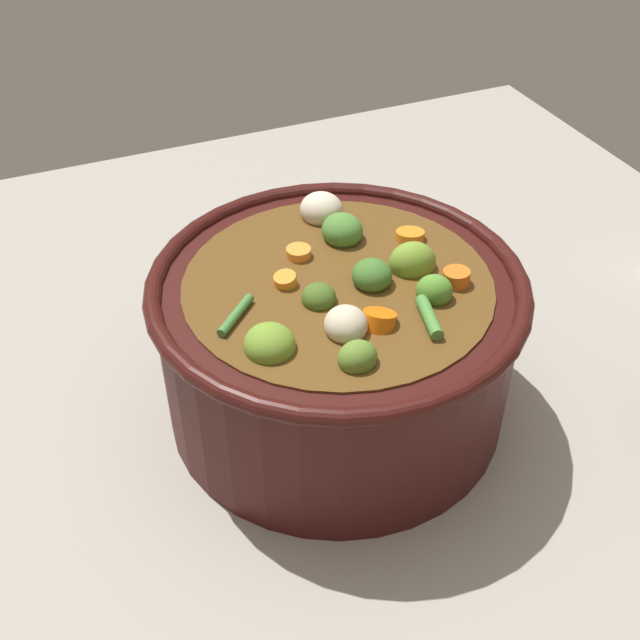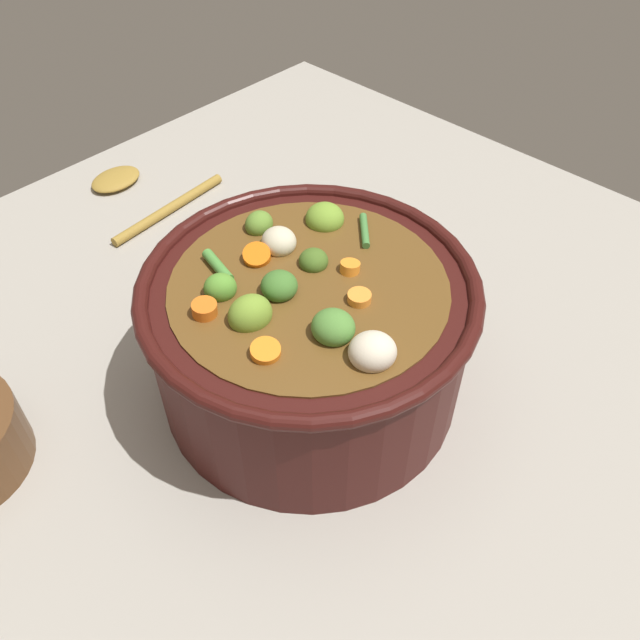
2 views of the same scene
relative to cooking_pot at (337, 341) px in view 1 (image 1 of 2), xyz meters
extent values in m
plane|color=#9E998E|center=(0.00, 0.00, -0.08)|extent=(1.10, 1.10, 0.00)
cylinder|color=#38110F|center=(0.00, 0.00, -0.01)|extent=(0.30, 0.30, 0.14)
torus|color=#38110F|center=(0.00, 0.00, 0.06)|extent=(0.31, 0.31, 0.01)
cylinder|color=brown|center=(0.00, 0.00, 0.00)|extent=(0.25, 0.25, 0.13)
ellipsoid|color=#559130|center=(-0.06, 0.05, 0.07)|extent=(0.04, 0.04, 0.03)
ellipsoid|color=#41752D|center=(-0.02, 0.01, 0.07)|extent=(0.05, 0.05, 0.03)
ellipsoid|color=#4F8637|center=(-0.03, -0.06, 0.07)|extent=(0.04, 0.05, 0.03)
ellipsoid|color=olive|center=(-0.06, 0.01, 0.07)|extent=(0.05, 0.04, 0.04)
ellipsoid|color=olive|center=(0.08, 0.05, 0.07)|extent=(0.05, 0.05, 0.03)
ellipsoid|color=olive|center=(0.03, 0.09, 0.07)|extent=(0.03, 0.03, 0.03)
ellipsoid|color=#456723|center=(0.02, 0.02, 0.07)|extent=(0.03, 0.03, 0.02)
cylinder|color=orange|center=(-0.09, 0.04, 0.07)|extent=(0.03, 0.03, 0.02)
cylinder|color=orange|center=(0.02, -0.05, 0.07)|extent=(0.03, 0.03, 0.01)
cylinder|color=orange|center=(-0.08, -0.03, 0.07)|extent=(0.03, 0.03, 0.02)
cylinder|color=orange|center=(-0.01, 0.06, 0.07)|extent=(0.04, 0.04, 0.02)
cylinder|color=orange|center=(0.04, -0.01, 0.07)|extent=(0.03, 0.02, 0.02)
ellipsoid|color=beige|center=(-0.03, -0.10, 0.07)|extent=(0.05, 0.05, 0.03)
ellipsoid|color=beige|center=(0.02, 0.06, 0.07)|extent=(0.04, 0.04, 0.03)
cylinder|color=#43803C|center=(0.09, 0.01, 0.07)|extent=(0.04, 0.04, 0.01)
cylinder|color=#4C8E3B|center=(-0.04, 0.07, 0.07)|extent=(0.02, 0.05, 0.01)
camera|label=1|loc=(0.21, 0.47, 0.45)|focal=44.62mm
camera|label=2|loc=(-0.31, -0.30, 0.46)|focal=36.66mm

